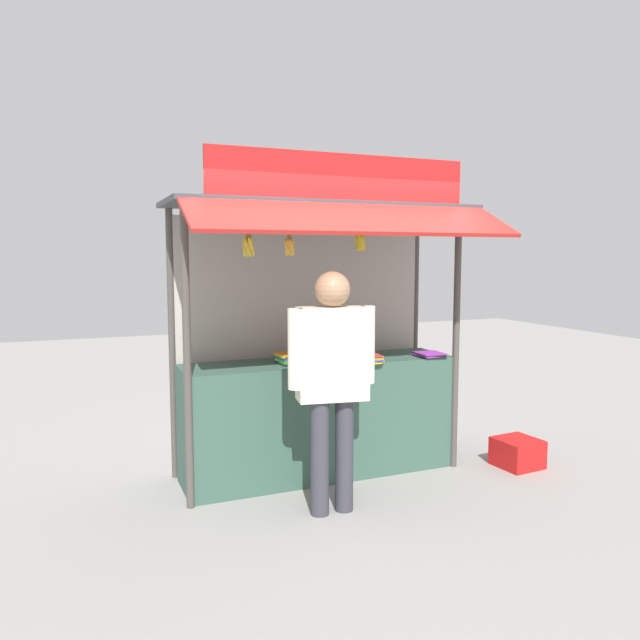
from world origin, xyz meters
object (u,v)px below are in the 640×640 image
(water_bottle_front_right, at_px, (308,345))
(magazine_stack_far_left, at_px, (368,358))
(vendor_person, at_px, (332,370))
(magazine_stack_right, at_px, (292,358))
(banana_bunch_rightmost, at_px, (290,247))
(banana_bunch_inner_right, at_px, (360,242))
(magazine_stack_back_right, at_px, (429,355))
(plastic_crate, at_px, (517,453))
(water_bottle_mid_right, at_px, (368,345))
(banana_bunch_leftmost, at_px, (248,246))
(water_bottle_far_right, at_px, (324,346))

(water_bottle_front_right, distance_m, magazine_stack_far_left, 0.53)
(vendor_person, bearing_deg, magazine_stack_far_left, -126.32)
(magazine_stack_right, height_order, vendor_person, vendor_person)
(magazine_stack_far_left, relative_size, banana_bunch_rightmost, 0.85)
(banana_bunch_rightmost, bearing_deg, water_bottle_front_right, 54.04)
(banana_bunch_inner_right, bearing_deg, magazine_stack_back_right, 14.25)
(banana_bunch_inner_right, bearing_deg, banana_bunch_rightmost, 179.97)
(magazine_stack_far_left, relative_size, plastic_crate, 0.71)
(magazine_stack_far_left, bearing_deg, water_bottle_mid_right, 63.79)
(banana_bunch_inner_right, xyz_separation_m, banana_bunch_leftmost, (-0.92, 0.00, -0.03))
(magazine_stack_right, height_order, magazine_stack_far_left, magazine_stack_right)
(banana_bunch_rightmost, relative_size, banana_bunch_leftmost, 0.99)
(water_bottle_mid_right, bearing_deg, water_bottle_front_right, 176.41)
(magazine_stack_right, xyz_separation_m, magazine_stack_far_left, (0.61, -0.19, -0.01))
(water_bottle_front_right, xyz_separation_m, magazine_stack_right, (-0.18, -0.09, -0.09))
(banana_bunch_leftmost, relative_size, plastic_crate, 0.84)
(magazine_stack_far_left, height_order, banana_bunch_inner_right, banana_bunch_inner_right)
(magazine_stack_back_right, relative_size, banana_bunch_leftmost, 0.83)
(banana_bunch_leftmost, relative_size, vendor_person, 0.17)
(vendor_person, bearing_deg, banana_bunch_rightmost, -54.48)
(banana_bunch_inner_right, relative_size, vendor_person, 0.15)
(banana_bunch_rightmost, height_order, plastic_crate, banana_bunch_rightmost)
(magazine_stack_right, xyz_separation_m, banana_bunch_rightmost, (-0.14, -0.35, 0.92))
(banana_bunch_inner_right, distance_m, banana_bunch_rightmost, 0.60)
(water_bottle_front_right, xyz_separation_m, vendor_person, (-0.13, -0.82, -0.06))
(water_bottle_mid_right, height_order, banana_bunch_rightmost, banana_bunch_rightmost)
(magazine_stack_back_right, relative_size, vendor_person, 0.14)
(magazine_stack_back_right, distance_m, magazine_stack_far_left, 0.63)
(water_bottle_front_right, distance_m, vendor_person, 0.84)
(plastic_crate, bearing_deg, banana_bunch_inner_right, 175.27)
(magazine_stack_far_left, height_order, plastic_crate, magazine_stack_far_left)
(water_bottle_front_right, xyz_separation_m, water_bottle_far_right, (0.13, -0.03, -0.01))
(water_bottle_front_right, bearing_deg, water_bottle_mid_right, -3.59)
(magazine_stack_back_right, height_order, banana_bunch_inner_right, banana_bunch_inner_right)
(magazine_stack_far_left, bearing_deg, magazine_stack_right, 162.97)
(magazine_stack_right, relative_size, magazine_stack_back_right, 1.00)
(water_bottle_mid_right, relative_size, banana_bunch_rightmost, 0.74)
(vendor_person, bearing_deg, water_bottle_mid_right, -121.28)
(vendor_person, height_order, plastic_crate, vendor_person)
(water_bottle_far_right, height_order, magazine_stack_right, water_bottle_far_right)
(magazine_stack_right, distance_m, banana_bunch_inner_right, 1.12)
(water_bottle_far_right, height_order, vendor_person, vendor_person)
(water_bottle_far_right, bearing_deg, magazine_stack_right, -170.02)
(banana_bunch_inner_right, height_order, banana_bunch_rightmost, same)
(plastic_crate, bearing_deg, banana_bunch_rightmost, 176.58)
(magazine_stack_far_left, xyz_separation_m, vendor_person, (-0.57, -0.55, 0.04))
(banana_bunch_leftmost, distance_m, vendor_person, 1.10)
(magazine_stack_right, relative_size, banana_bunch_inner_right, 0.97)
(banana_bunch_leftmost, distance_m, plastic_crate, 3.07)
(water_bottle_mid_right, distance_m, vendor_person, 1.05)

